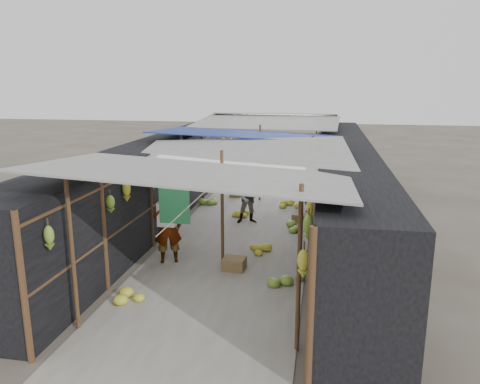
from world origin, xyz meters
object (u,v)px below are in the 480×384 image
Objects in this scene: black_basin at (311,189)px; crate_near at (234,264)px; shopper_blue at (250,197)px; vendor_seated at (307,197)px; vendor_elderly at (168,227)px.

crate_near is at bearing -100.21° from black_basin.
vendor_seated is at bearing 27.49° from shopper_blue.
vendor_elderly reaches higher than shopper_blue.
shopper_blue reaches higher than crate_near.
black_basin is at bearing 54.63° from shopper_blue.
black_basin is 4.70m from shopper_blue.
vendor_elderly reaches higher than vendor_seated.
shopper_blue is at bearing -44.22° from vendor_seated.
vendor_elderly is at bearing -126.58° from shopper_blue.
vendor_seated is (1.38, 4.97, 0.34)m from crate_near.
vendor_elderly reaches higher than crate_near.
shopper_blue reaches higher than black_basin.
vendor_elderly is at bearing 177.92° from crate_near.
shopper_blue is 1.56× the size of vendor_seated.
vendor_elderly is (-2.96, -7.69, 0.74)m from black_basin.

